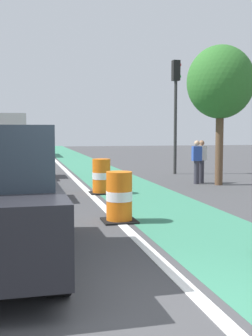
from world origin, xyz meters
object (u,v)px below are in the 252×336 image
object	(u,v)px
parked_sedan_third	(14,157)
street_tree_sidewalk	(220,83)
traffic_barrel_mid	(101,177)
delivery_truck_down_block	(12,132)
traffic_light_corner	(176,96)
pedestrian_crossing	(197,161)
pedestrian_waiting	(202,160)
traffic_barrel_front	(119,197)

from	to	relation	value
parked_sedan_third	street_tree_sidewalk	size ratio (longest dim) A/B	0.82
traffic_barrel_mid	delivery_truck_down_block	bearing A→B (deg)	98.33
parked_sedan_third	delivery_truck_down_block	distance (m)	16.84
street_tree_sidewalk	parked_sedan_third	bearing A→B (deg)	147.89
traffic_light_corner	pedestrian_crossing	xyz separation A→B (m)	(-0.48, -3.69, -2.64)
parked_sedan_third	pedestrian_waiting	bearing A→B (deg)	-29.21
pedestrian_waiting	street_tree_sidewalk	xyz separation A→B (m)	(0.38, -0.71, 2.80)
traffic_light_corner	pedestrian_crossing	world-z (taller)	traffic_light_corner
parked_sedan_third	pedestrian_crossing	world-z (taller)	parked_sedan_third
parked_sedan_third	traffic_light_corner	xyz separation A→B (m)	(7.11, -0.40, 2.67)
traffic_barrel_mid	street_tree_sidewalk	distance (m)	5.62
traffic_light_corner	delivery_truck_down_block	bearing A→B (deg)	113.95
traffic_barrel_mid	street_tree_sidewalk	world-z (taller)	street_tree_sidewalk
parked_sedan_third	pedestrian_crossing	bearing A→B (deg)	-31.68
delivery_truck_down_block	pedestrian_crossing	size ratio (longest dim) A/B	4.73
parked_sedan_third	pedestrian_waiting	size ratio (longest dim) A/B	2.55
street_tree_sidewalk	traffic_barrel_front	bearing A→B (deg)	-132.16
pedestrian_crossing	street_tree_sidewalk	world-z (taller)	street_tree_sidewalk
traffic_light_corner	pedestrian_waiting	xyz separation A→B (m)	(-0.20, -3.47, -2.64)
parked_sedan_third	traffic_barrel_mid	size ratio (longest dim) A/B	3.76
traffic_barrel_front	pedestrian_waiting	distance (m)	7.58
traffic_light_corner	street_tree_sidewalk	world-z (taller)	traffic_light_corner
pedestrian_waiting	street_tree_sidewalk	distance (m)	2.92
pedestrian_crossing	pedestrian_waiting	size ratio (longest dim) A/B	1.00
traffic_barrel_mid	pedestrian_crossing	xyz separation A→B (m)	(3.86, 1.64, 0.33)
street_tree_sidewalk	traffic_light_corner	bearing A→B (deg)	92.46
traffic_barrel_front	delivery_truck_down_block	xyz separation A→B (m)	(-2.94, 26.77, 1.31)
pedestrian_waiting	traffic_barrel_mid	bearing A→B (deg)	-155.83
traffic_barrel_mid	pedestrian_crossing	bearing A→B (deg)	22.98
traffic_light_corner	pedestrian_waiting	distance (m)	4.36
pedestrian_crossing	parked_sedan_third	bearing A→B (deg)	148.32
delivery_truck_down_block	traffic_light_corner	xyz separation A→B (m)	(7.64, -17.20, 1.65)
delivery_truck_down_block	street_tree_sidewalk	size ratio (longest dim) A/B	1.52
parked_sedan_third	traffic_barrel_front	bearing A→B (deg)	-76.36
pedestrian_crossing	street_tree_sidewalk	bearing A→B (deg)	-36.24
traffic_barrel_front	pedestrian_crossing	size ratio (longest dim) A/B	0.68
delivery_truck_down_block	traffic_light_corner	bearing A→B (deg)	-66.05
pedestrian_waiting	street_tree_sidewalk	world-z (taller)	street_tree_sidewalk
traffic_barrel_front	traffic_barrel_mid	bearing A→B (deg)	85.22
pedestrian_waiting	traffic_light_corner	bearing A→B (deg)	86.76
traffic_barrel_front	parked_sedan_third	bearing A→B (deg)	103.64
traffic_barrel_mid	traffic_light_corner	xyz separation A→B (m)	(4.34, 5.33, 2.97)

